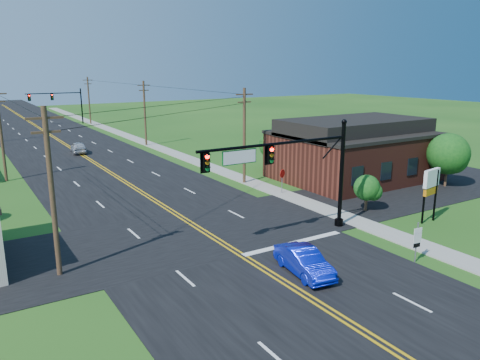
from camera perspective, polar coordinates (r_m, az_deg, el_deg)
ground at (r=22.77m, az=9.62°, el=-15.07°), size 260.00×260.00×0.00m
road_main at (r=67.05m, az=-19.81°, el=3.52°), size 16.00×220.00×0.04m
road_cross at (r=31.89m, az=-4.80°, el=-6.29°), size 70.00×10.00×0.04m
sidewalk at (r=60.78m, az=-8.04°, el=3.24°), size 2.00×160.00×0.08m
signal_mast_main at (r=29.57m, az=6.11°, el=1.62°), size 11.30×0.60×7.48m
signal_mast_far at (r=96.67m, az=-21.33°, el=8.97°), size 10.98×0.60×7.48m
brick_building at (r=47.63m, az=13.59°, el=2.96°), size 14.20×11.20×4.70m
utility_pole_left_a at (r=25.84m, az=-21.98°, el=-1.13°), size 1.80×0.28×9.00m
utility_pole_left_b at (r=50.32m, az=-27.13°, el=5.13°), size 1.80×0.28×9.00m
utility_pole_right_a at (r=43.97m, az=0.53°, el=5.60°), size 1.80×0.28×9.00m
utility_pole_right_b at (r=67.24m, az=-11.53°, el=8.12°), size 1.80×0.28×9.00m
utility_pole_right_c at (r=95.86m, az=-17.93°, el=9.31°), size 1.80×0.28×9.00m
tree_right_front at (r=46.98m, az=24.05°, el=2.93°), size 3.80×3.80×5.00m
tree_right_back at (r=51.00m, az=4.02°, el=4.27°), size 3.00×3.00×4.10m
shrub_corner at (r=37.05m, az=15.20°, el=-0.93°), size 2.00×2.00×2.86m
blue_car at (r=25.61m, az=7.80°, el=-9.88°), size 2.07×4.44×1.41m
distant_car at (r=63.81m, az=-19.09°, el=3.75°), size 2.24×4.49×1.47m
route_sign at (r=28.41m, az=20.78°, el=-6.77°), size 0.60×0.12×2.38m
stop_sign at (r=40.90m, az=5.18°, el=0.48°), size 0.74×0.34×2.21m
pylon_sign at (r=35.64m, az=22.28°, el=-0.43°), size 1.90×0.61×3.88m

